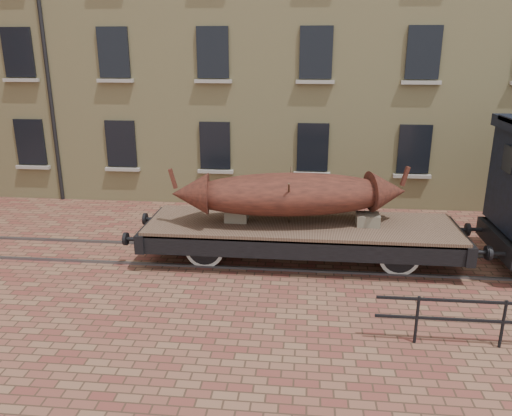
# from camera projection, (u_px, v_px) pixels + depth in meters

# --- Properties ---
(ground) EXTENTS (90.00, 90.00, 0.00)m
(ground) POSITION_uv_depth(u_px,v_px,m) (275.00, 259.00, 13.68)
(ground) COLOR brown
(warehouse_cream) EXTENTS (40.00, 10.19, 14.00)m
(warehouse_cream) POSITION_uv_depth(u_px,v_px,m) (364.00, 12.00, 20.75)
(warehouse_cream) COLOR #D1C07E
(warehouse_cream) RESTS_ON ground
(rail_track) EXTENTS (30.00, 1.52, 0.06)m
(rail_track) POSITION_uv_depth(u_px,v_px,m) (275.00, 258.00, 13.67)
(rail_track) COLOR #59595E
(rail_track) RESTS_ON ground
(flatcar_wagon) EXTENTS (9.21, 2.50, 1.39)m
(flatcar_wagon) POSITION_uv_depth(u_px,v_px,m) (301.00, 230.00, 13.35)
(flatcar_wagon) COLOR brown
(flatcar_wagon) RESTS_ON ground
(iron_boat) EXTENTS (6.24, 2.48, 1.51)m
(iron_boat) POSITION_uv_depth(u_px,v_px,m) (290.00, 194.00, 13.08)
(iron_boat) COLOR maroon
(iron_boat) RESTS_ON flatcar_wagon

